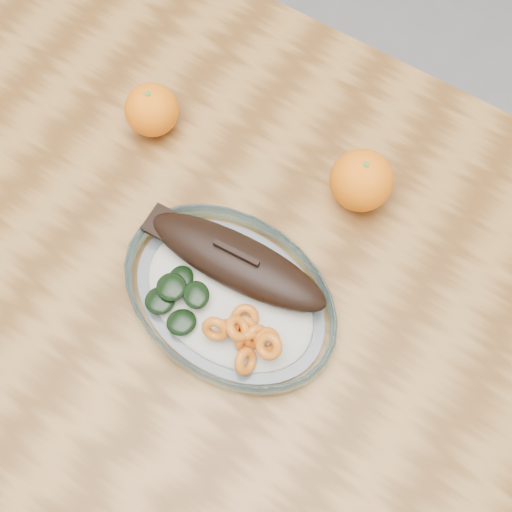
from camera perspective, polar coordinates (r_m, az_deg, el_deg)
name	(u,v)px	position (r m, az deg, el deg)	size (l,w,h in m)	color
ground	(210,364)	(1.54, -4.10, -9.58)	(3.00, 3.00, 0.00)	slate
dining_table	(180,258)	(0.93, -6.75, -0.13)	(1.20, 0.80, 0.75)	brown
plated_meal	(230,293)	(0.78, -2.36, -3.34)	(0.55, 0.55, 0.08)	white
orange_left	(152,110)	(0.89, -9.25, 12.69)	(0.07, 0.07, 0.07)	#FF6D05
orange_right	(361,180)	(0.83, 9.35, 6.64)	(0.08, 0.08, 0.08)	#FF6D05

